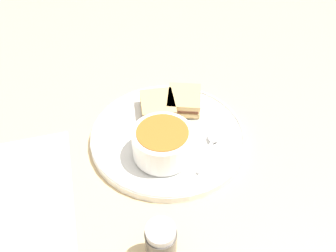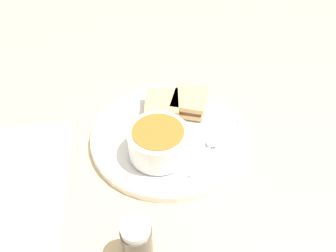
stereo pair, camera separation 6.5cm
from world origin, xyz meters
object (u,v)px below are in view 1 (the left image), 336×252
object	(u,v)px
soup_bowl	(163,143)
spoon	(213,140)
sandwich_half_near	(184,100)
salt_shaker	(161,244)
sandwich_half_far	(158,106)

from	to	relation	value
soup_bowl	spoon	size ratio (longest dim) A/B	1.04
sandwich_half_near	salt_shaker	distance (m)	0.33
sandwich_half_near	soup_bowl	bearing A→B (deg)	-110.13
sandwich_half_far	spoon	bearing A→B (deg)	-41.16
sandwich_half_far	soup_bowl	bearing A→B (deg)	-86.56
sandwich_half_near	salt_shaker	xyz separation A→B (m)	(-0.06, -0.33, 0.01)
soup_bowl	sandwich_half_far	world-z (taller)	soup_bowl
soup_bowl	sandwich_half_far	size ratio (longest dim) A/B	1.25
sandwich_half_near	sandwich_half_far	size ratio (longest dim) A/B	1.01
sandwich_half_far	salt_shaker	bearing A→B (deg)	-90.09
soup_bowl	sandwich_half_far	distance (m)	0.12
soup_bowl	sandwich_half_near	bearing A→B (deg)	69.87
soup_bowl	sandwich_half_near	xyz separation A→B (m)	(0.05, 0.14, -0.01)
sandwich_half_near	sandwich_half_far	xyz separation A→B (m)	(-0.06, -0.02, 0.00)
sandwich_half_far	salt_shaker	distance (m)	0.31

